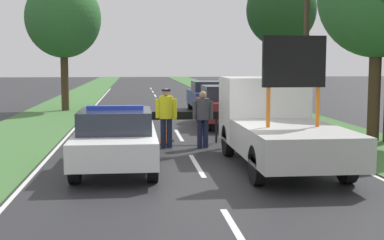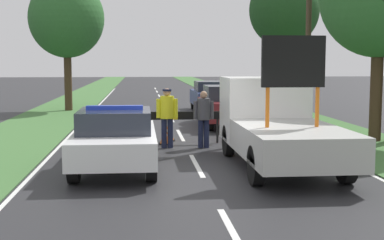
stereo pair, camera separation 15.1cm
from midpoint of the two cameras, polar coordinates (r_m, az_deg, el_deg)
name	(u,v)px [view 1 (the left image)]	position (r m, az deg, el deg)	size (l,w,h in m)	color
ground_plane	(202,174)	(12.56, 0.72, -5.76)	(160.00, 160.00, 0.00)	#28282B
lane_markings	(170,120)	(24.09, -2.58, 0.02)	(7.94, 58.84, 0.01)	silver
grass_verge_left	(65,106)	(32.58, -13.52, 1.50)	(3.33, 120.00, 0.03)	#427038
grass_verge_right	(253,104)	(33.08, 6.40, 1.70)	(3.33, 120.00, 0.03)	#427038
police_car	(116,138)	(13.01, -8.46, -1.95)	(1.92, 4.52, 1.58)	white
work_truck	(276,123)	(13.73, 8.59, -0.33)	(2.21, 5.67, 3.19)	white
road_barrier	(177,117)	(17.06, -1.92, 0.30)	(3.22, 0.08, 1.03)	black
police_officer	(166,113)	(16.17, -3.03, 0.79)	(0.65, 0.41, 1.81)	#191E38
pedestrian_civilian	(203,115)	(16.18, 0.89, 0.58)	(0.62, 0.39, 1.73)	#191E38
traffic_cone_near_police	(230,130)	(17.89, 3.84, -1.10)	(0.49, 0.49, 0.67)	black
traffic_cone_centre_front	(164,137)	(17.00, -3.30, -1.77)	(0.35, 0.35, 0.50)	black
traffic_cone_near_truck	(167,132)	(17.75, -2.92, -1.28)	(0.42, 0.42, 0.59)	black
queued_car_wagon_maroon	(222,106)	(21.53, 3.00, 1.51)	(1.70, 4.05, 1.66)	maroon
queued_car_hatch_blue	(207,96)	(28.08, 1.47, 2.58)	(1.72, 4.59, 1.60)	navy
roadside_tree_mid_left	(281,11)	(26.46, 9.33, 11.41)	(3.35, 3.35, 6.83)	#42301E
roadside_tree_mid_right	(63,19)	(29.21, -13.73, 10.46)	(3.93, 3.93, 6.94)	#42301E
utility_pole	(307,10)	(19.75, 11.95, 11.45)	(1.20, 0.20, 8.67)	#473828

